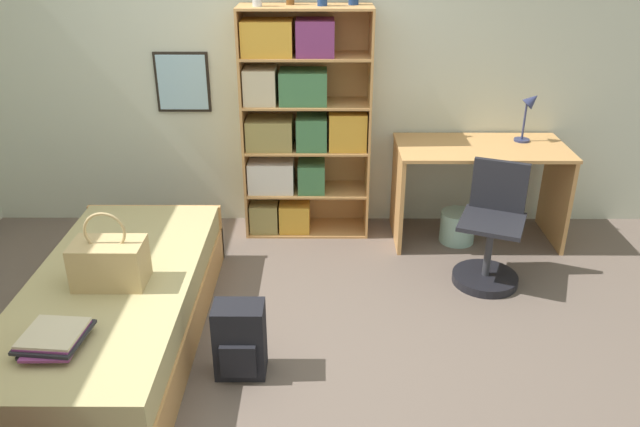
{
  "coord_description": "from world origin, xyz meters",
  "views": [
    {
      "loc": [
        0.44,
        -3.06,
        2.29
      ],
      "look_at": [
        0.43,
        0.21,
        0.75
      ],
      "focal_mm": 35.0,
      "sensor_mm": 36.0,
      "label": 1
    }
  ],
  "objects_px": {
    "bed": "(116,309)",
    "desk_lamp": "(530,108)",
    "book_stack_on_bed": "(54,338)",
    "handbag": "(110,262)",
    "desk": "(479,175)",
    "waste_bin": "(457,227)",
    "desk_chair": "(490,245)",
    "backpack": "(240,340)",
    "bookcase": "(296,125)"
  },
  "relations": [
    {
      "from": "book_stack_on_bed",
      "to": "backpack",
      "type": "bearing_deg",
      "value": 21.05
    },
    {
      "from": "handbag",
      "to": "desk_chair",
      "type": "bearing_deg",
      "value": 17.81
    },
    {
      "from": "book_stack_on_bed",
      "to": "waste_bin",
      "type": "bearing_deg",
      "value": 39.09
    },
    {
      "from": "handbag",
      "to": "bookcase",
      "type": "height_order",
      "value": "bookcase"
    },
    {
      "from": "book_stack_on_bed",
      "to": "backpack",
      "type": "relative_size",
      "value": 0.79
    },
    {
      "from": "bed",
      "to": "waste_bin",
      "type": "bearing_deg",
      "value": 29.38
    },
    {
      "from": "bed",
      "to": "desk_lamp",
      "type": "height_order",
      "value": "desk_lamp"
    },
    {
      "from": "desk_lamp",
      "to": "desk_chair",
      "type": "xyz_separation_m",
      "value": [
        -0.4,
        -0.76,
        -0.75
      ]
    },
    {
      "from": "bookcase",
      "to": "desk_lamp",
      "type": "height_order",
      "value": "bookcase"
    },
    {
      "from": "desk_lamp",
      "to": "desk",
      "type": "bearing_deg",
      "value": -161.79
    },
    {
      "from": "bookcase",
      "to": "waste_bin",
      "type": "distance_m",
      "value": 1.48
    },
    {
      "from": "book_stack_on_bed",
      "to": "desk_chair",
      "type": "relative_size",
      "value": 0.41
    },
    {
      "from": "handbag",
      "to": "desk_lamp",
      "type": "xyz_separation_m",
      "value": [
        2.74,
        1.51,
        0.46
      ]
    },
    {
      "from": "desk",
      "to": "backpack",
      "type": "distance_m",
      "value": 2.35
    },
    {
      "from": "handbag",
      "to": "desk_chair",
      "type": "height_order",
      "value": "handbag"
    },
    {
      "from": "waste_bin",
      "to": "desk_lamp",
      "type": "bearing_deg",
      "value": 20.17
    },
    {
      "from": "backpack",
      "to": "book_stack_on_bed",
      "type": "bearing_deg",
      "value": -158.95
    },
    {
      "from": "book_stack_on_bed",
      "to": "desk_chair",
      "type": "distance_m",
      "value": 2.78
    },
    {
      "from": "bookcase",
      "to": "desk_chair",
      "type": "height_order",
      "value": "bookcase"
    },
    {
      "from": "bed",
      "to": "bookcase",
      "type": "distance_m",
      "value": 1.92
    },
    {
      "from": "handbag",
      "to": "book_stack_on_bed",
      "type": "xyz_separation_m",
      "value": [
        -0.1,
        -0.57,
        -0.09
      ]
    },
    {
      "from": "book_stack_on_bed",
      "to": "bookcase",
      "type": "relative_size",
      "value": 0.19
    },
    {
      "from": "bookcase",
      "to": "desk_chair",
      "type": "xyz_separation_m",
      "value": [
        1.35,
        -0.78,
        -0.61
      ]
    },
    {
      "from": "book_stack_on_bed",
      "to": "desk_lamp",
      "type": "height_order",
      "value": "desk_lamp"
    },
    {
      "from": "bed",
      "to": "desk_lamp",
      "type": "xyz_separation_m",
      "value": [
        2.76,
        1.46,
        0.81
      ]
    },
    {
      "from": "waste_bin",
      "to": "desk_chair",
      "type": "bearing_deg",
      "value": -80.74
    },
    {
      "from": "desk_chair",
      "to": "book_stack_on_bed",
      "type": "bearing_deg",
      "value": -151.47
    },
    {
      "from": "bed",
      "to": "book_stack_on_bed",
      "type": "distance_m",
      "value": 0.68
    },
    {
      "from": "handbag",
      "to": "desk",
      "type": "height_order",
      "value": "handbag"
    },
    {
      "from": "desk",
      "to": "waste_bin",
      "type": "bearing_deg",
      "value": -154.97
    },
    {
      "from": "desk",
      "to": "desk_lamp",
      "type": "relative_size",
      "value": 3.25
    },
    {
      "from": "handbag",
      "to": "desk_lamp",
      "type": "relative_size",
      "value": 1.14
    },
    {
      "from": "handbag",
      "to": "backpack",
      "type": "distance_m",
      "value": 0.86
    },
    {
      "from": "desk",
      "to": "desk_chair",
      "type": "relative_size",
      "value": 1.51
    },
    {
      "from": "handbag",
      "to": "desk_lamp",
      "type": "bearing_deg",
      "value": 28.92
    },
    {
      "from": "handbag",
      "to": "backpack",
      "type": "bearing_deg",
      "value": -18.69
    },
    {
      "from": "book_stack_on_bed",
      "to": "desk_lamp",
      "type": "xyz_separation_m",
      "value": [
        2.84,
        2.09,
        0.56
      ]
    },
    {
      "from": "book_stack_on_bed",
      "to": "backpack",
      "type": "distance_m",
      "value": 0.94
    },
    {
      "from": "book_stack_on_bed",
      "to": "bed",
      "type": "bearing_deg",
      "value": 83.4
    },
    {
      "from": "desk",
      "to": "desk_chair",
      "type": "xyz_separation_m",
      "value": [
        -0.04,
        -0.64,
        -0.26
      ]
    },
    {
      "from": "bed",
      "to": "desk_lamp",
      "type": "distance_m",
      "value": 3.23
    },
    {
      "from": "bed",
      "to": "book_stack_on_bed",
      "type": "height_order",
      "value": "book_stack_on_bed"
    },
    {
      "from": "backpack",
      "to": "desk",
      "type": "bearing_deg",
      "value": 45.09
    },
    {
      "from": "bed",
      "to": "handbag",
      "type": "xyz_separation_m",
      "value": [
        0.03,
        -0.05,
        0.35
      ]
    },
    {
      "from": "bed",
      "to": "waste_bin",
      "type": "distance_m",
      "value": 2.61
    },
    {
      "from": "book_stack_on_bed",
      "to": "backpack",
      "type": "height_order",
      "value": "book_stack_on_bed"
    },
    {
      "from": "handbag",
      "to": "waste_bin",
      "type": "relative_size",
      "value": 1.65
    },
    {
      "from": "desk_chair",
      "to": "waste_bin",
      "type": "xyz_separation_m",
      "value": [
        -0.09,
        0.58,
        -0.15
      ]
    },
    {
      "from": "handbag",
      "to": "backpack",
      "type": "relative_size",
      "value": 1.03
    },
    {
      "from": "desk_chair",
      "to": "backpack",
      "type": "height_order",
      "value": "desk_chair"
    }
  ]
}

